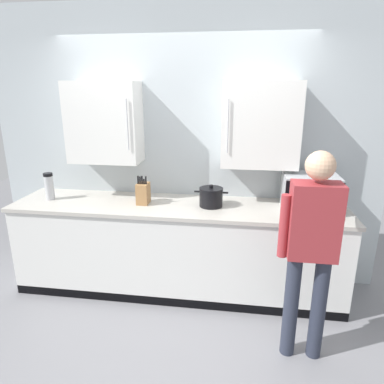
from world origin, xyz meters
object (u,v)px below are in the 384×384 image
object	(u,v)px
knife_block	(143,193)
person_figure	(311,241)
thermos_flask	(49,186)
stock_pot	(211,197)
microwave_oven	(308,192)

from	to	relation	value
knife_block	person_figure	xyz separation A→B (m)	(1.45, -0.76, -0.06)
knife_block	thermos_flask	size ratio (longest dim) A/B	1.03
stock_pot	knife_block	xyz separation A→B (m)	(-0.66, -0.02, 0.01)
stock_pot	microwave_oven	bearing A→B (deg)	2.36
microwave_oven	thermos_flask	xyz separation A→B (m)	(-2.52, -0.06, -0.03)
knife_block	person_figure	distance (m)	1.63
stock_pot	thermos_flask	xyz separation A→B (m)	(-1.63, -0.02, 0.05)
microwave_oven	knife_block	bearing A→B (deg)	-178.06
thermos_flask	stock_pot	bearing A→B (deg)	0.81
microwave_oven	stock_pot	distance (m)	0.89
thermos_flask	person_figure	bearing A→B (deg)	-17.21
microwave_oven	knife_block	xyz separation A→B (m)	(-1.55, -0.05, -0.06)
microwave_oven	person_figure	distance (m)	0.82
stock_pot	person_figure	size ratio (longest dim) A/B	0.20
knife_block	thermos_flask	bearing A→B (deg)	-179.58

